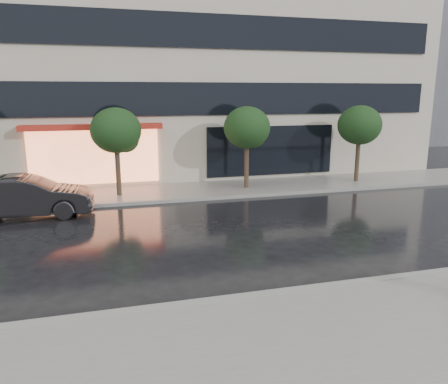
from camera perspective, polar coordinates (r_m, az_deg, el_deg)
name	(u,v)px	position (r m, az deg, el deg)	size (l,w,h in m)	color
ground	(257,280)	(11.25, 4.31, -11.37)	(120.00, 120.00, 0.00)	black
sidewalk_near	(317,349)	(8.60, 12.01, -19.43)	(60.00, 4.50, 0.12)	slate
sidewalk_far	(184,191)	(20.71, -5.20, 0.13)	(60.00, 3.50, 0.12)	slate
curb_near	(271,295)	(10.38, 6.21, -13.18)	(60.00, 0.25, 0.14)	gray
curb_far	(191,199)	(19.03, -4.27, -0.96)	(60.00, 0.25, 0.14)	gray
office_building	(158,17)	(28.18, -8.61, 21.71)	(30.00, 12.76, 18.00)	#BBB19E
bg_building_right	(415,56)	(47.95, 23.67, 15.91)	(12.00, 12.00, 16.00)	#4C4C54
tree_mid_west	(117,132)	(19.76, -13.75, 7.61)	(2.20, 2.20, 3.99)	#33261C
tree_mid_east	(248,129)	(20.81, 3.15, 8.20)	(2.20, 2.20, 3.99)	#33261C
tree_far_east	(360,127)	(23.41, 17.37, 8.16)	(2.20, 2.20, 3.99)	#33261C
parked_car	(26,197)	(17.97, -24.40, -0.57)	(1.67, 4.80, 1.58)	black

